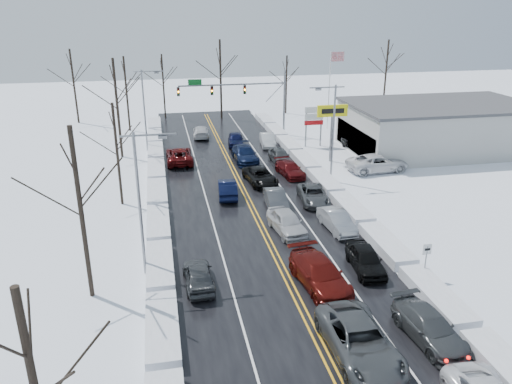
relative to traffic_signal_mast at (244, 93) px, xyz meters
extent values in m
plane|color=white|center=(-3.45, -27.99, -5.48)|extent=(160.00, 160.00, 0.00)
cube|color=black|center=(-3.45, -25.99, -5.47)|extent=(14.00, 84.00, 0.01)
cube|color=silver|center=(-11.05, -25.99, -5.48)|extent=(1.66, 72.00, 0.73)
cube|color=silver|center=(4.15, -25.99, -5.48)|extent=(1.66, 72.00, 0.73)
cylinder|color=slate|center=(5.05, 0.01, -1.48)|extent=(0.24, 0.24, 8.00)
cylinder|color=slate|center=(-1.45, 0.01, 1.02)|extent=(13.00, 0.18, 0.18)
cylinder|color=slate|center=(3.85, 0.01, -0.08)|extent=(2.33, 0.10, 2.33)
cube|color=#0C591E|center=(-5.95, 0.01, 1.42)|extent=(1.60, 0.08, 0.70)
cube|color=black|center=(0.05, 0.01, 0.37)|extent=(0.32, 0.25, 1.05)
sphere|color=#3F0705|center=(0.05, -0.15, 0.67)|extent=(0.20, 0.20, 0.20)
sphere|color=orange|center=(0.05, -0.15, 0.37)|extent=(0.22, 0.22, 0.22)
sphere|color=black|center=(0.05, -0.15, 0.07)|extent=(0.20, 0.20, 0.20)
cube|color=black|center=(-3.95, 0.01, 0.37)|extent=(0.32, 0.25, 1.05)
sphere|color=#3F0705|center=(-3.95, -0.15, 0.67)|extent=(0.20, 0.20, 0.20)
sphere|color=orange|center=(-3.95, -0.15, 0.37)|extent=(0.22, 0.22, 0.22)
sphere|color=black|center=(-3.95, -0.15, 0.07)|extent=(0.20, 0.20, 0.20)
cube|color=black|center=(-7.95, 0.01, 0.37)|extent=(0.32, 0.25, 1.05)
sphere|color=#3F0705|center=(-7.95, -0.15, 0.67)|extent=(0.20, 0.20, 0.20)
sphere|color=orange|center=(-7.95, -0.15, 0.37)|extent=(0.22, 0.22, 0.22)
sphere|color=black|center=(-7.95, -0.15, 0.07)|extent=(0.20, 0.20, 0.20)
cylinder|color=slate|center=(7.05, -11.99, -2.68)|extent=(0.20, 0.20, 5.60)
cube|color=yellow|center=(7.05, -11.99, -0.08)|extent=(3.20, 0.30, 1.20)
cube|color=black|center=(7.05, -12.16, -0.08)|extent=(2.40, 0.04, 0.50)
cylinder|color=slate|center=(6.15, -5.99, -3.48)|extent=(0.16, 0.16, 4.00)
cylinder|color=slate|center=(7.95, -5.99, -3.48)|extent=(0.16, 0.16, 4.00)
cube|color=white|center=(7.05, -5.99, -1.18)|extent=(2.20, 0.22, 0.70)
cube|color=white|center=(7.05, -5.99, -1.98)|extent=(2.20, 0.22, 0.70)
cube|color=#B30D11|center=(7.05, -5.99, -2.68)|extent=(2.20, 0.22, 0.50)
cylinder|color=slate|center=(4.75, -35.99, -4.38)|extent=(0.08, 0.08, 2.20)
cube|color=white|center=(4.75, -35.99, -3.48)|extent=(0.55, 0.05, 0.70)
cube|color=black|center=(4.75, -36.03, -3.48)|extent=(0.35, 0.02, 0.15)
cylinder|color=silver|center=(11.55, 2.01, -0.48)|extent=(0.14, 0.14, 10.00)
cube|color=#AAAAA5|center=(20.55, -9.99, -2.98)|extent=(20.00, 12.00, 5.00)
cube|color=#262628|center=(10.60, -9.99, -3.88)|extent=(0.10, 11.00, 2.80)
cube|color=#3F3F42|center=(20.55, -9.99, -0.33)|extent=(20.40, 12.40, 0.30)
cylinder|color=slate|center=(5.05, -17.99, -0.98)|extent=(0.18, 0.18, 9.00)
cylinder|color=slate|center=(4.25, -17.99, 3.32)|extent=(3.20, 0.12, 0.12)
cube|color=slate|center=(3.45, -17.99, 3.17)|extent=(0.50, 0.25, 0.18)
cylinder|color=slate|center=(-11.95, -31.99, -0.98)|extent=(0.18, 0.18, 9.00)
cylinder|color=slate|center=(-11.15, -31.99, 3.32)|extent=(3.20, 0.12, 0.12)
cube|color=slate|center=(-10.35, -31.99, 3.17)|extent=(0.50, 0.25, 0.18)
cylinder|color=slate|center=(-11.95, -3.99, -0.98)|extent=(0.18, 0.18, 9.00)
cylinder|color=slate|center=(-11.15, -3.99, 3.32)|extent=(3.20, 0.12, 0.12)
cube|color=slate|center=(-10.35, -3.99, 3.17)|extent=(0.50, 0.25, 0.18)
cylinder|color=#2D231C|center=(-14.95, -33.99, -0.48)|extent=(0.27, 0.27, 10.00)
cylinder|color=#2D231C|center=(-13.95, -19.99, -1.23)|extent=(0.23, 0.23, 8.50)
cylinder|color=#2D231C|center=(-14.65, -5.99, -0.23)|extent=(0.28, 0.28, 10.50)
cylinder|color=#2D231C|center=(-14.25, 6.01, -0.73)|extent=(0.25, 0.25, 9.50)
cylinder|color=#2D231C|center=(-21.45, 12.01, -0.48)|extent=(0.27, 0.27, 10.00)
cylinder|color=#2D231C|center=(-9.45, 13.01, -0.98)|extent=(0.24, 0.24, 9.00)
cylinder|color=#2D231C|center=(-1.45, 11.01, 0.02)|extent=(0.29, 0.29, 11.00)
cylinder|color=#2D231C|center=(8.55, 12.51, -1.23)|extent=(0.23, 0.23, 8.50)
cylinder|color=#2D231C|center=(24.55, 13.01, -0.23)|extent=(0.28, 0.28, 10.50)
imported|color=#464A4C|center=(-1.89, -41.96, -5.48)|extent=(2.89, 6.15, 1.70)
imported|color=#530F0B|center=(-1.79, -35.60, -5.48)|extent=(2.97, 5.91, 1.65)
imported|color=silver|center=(-1.81, -27.99, -5.48)|extent=(2.45, 4.89, 1.60)
imported|color=#404245|center=(-1.55, -23.38, -5.48)|extent=(1.78, 4.49, 1.45)
imported|color=black|center=(-1.58, -17.29, -5.48)|extent=(2.88, 5.26, 1.40)
imported|color=#0B1432|center=(-1.80, -10.35, -5.48)|extent=(2.38, 5.63, 1.62)
imported|color=black|center=(-1.77, -3.98, -5.48)|extent=(2.31, 4.59, 1.50)
imported|color=#3F4244|center=(2.00, -41.45, -5.48)|extent=(2.46, 5.11, 1.43)
imported|color=black|center=(1.66, -34.28, -5.48)|extent=(2.12, 4.48, 1.48)
imported|color=#989A9F|center=(1.92, -28.31, -5.48)|extent=(1.88, 4.47, 1.44)
imported|color=#424548|center=(1.86, -22.72, -5.48)|extent=(2.73, 5.02, 1.33)
imported|color=#47090B|center=(1.70, -15.69, -5.48)|extent=(2.46, 4.77, 1.32)
imported|color=#3F4345|center=(1.76, -11.42, -5.48)|extent=(1.97, 4.43, 1.48)
imported|color=silver|center=(1.86, -4.93, -5.48)|extent=(1.99, 4.56, 1.46)
imported|color=black|center=(-5.05, -20.03, -5.48)|extent=(1.96, 4.61, 1.48)
imported|color=#4D0A0B|center=(-8.61, -9.35, -5.48)|extent=(2.65, 5.71, 1.58)
imported|color=silver|center=(-5.38, 0.79, -5.48)|extent=(2.28, 4.91, 1.39)
imported|color=#3B3D40|center=(-8.81, -34.16, -5.48)|extent=(1.79, 4.23, 1.43)
imported|color=white|center=(10.59, -16.07, -5.48)|extent=(6.39, 3.32, 1.72)
imported|color=#46494B|center=(13.66, -10.55, -5.48)|extent=(2.26, 5.34, 1.54)
imported|color=black|center=(11.40, -5.85, -5.48)|extent=(2.30, 4.85, 1.60)
camera|label=1|loc=(-10.51, -60.10, 10.38)|focal=35.00mm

